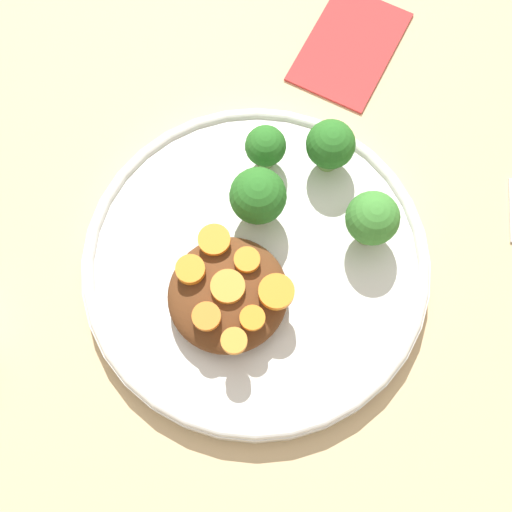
# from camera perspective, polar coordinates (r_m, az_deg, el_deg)

# --- Properties ---
(ground_plane) EXTENTS (4.00, 4.00, 0.00)m
(ground_plane) POSITION_cam_1_polar(r_m,az_deg,el_deg) (0.60, 0.00, -1.05)
(ground_plane) COLOR tan
(plate) EXTENTS (0.29, 0.29, 0.02)m
(plate) POSITION_cam_1_polar(r_m,az_deg,el_deg) (0.59, 0.00, -0.67)
(plate) COLOR silver
(plate) RESTS_ON ground_plane
(stew_mound) EXTENTS (0.10, 0.09, 0.03)m
(stew_mound) POSITION_cam_1_polar(r_m,az_deg,el_deg) (0.56, -2.09, -3.21)
(stew_mound) COLOR #5B3319
(stew_mound) RESTS_ON plate
(broccoli_floret_0) EXTENTS (0.04, 0.04, 0.06)m
(broccoli_floret_0) POSITION_cam_1_polar(r_m,az_deg,el_deg) (0.57, 9.27, 2.92)
(broccoli_floret_0) COLOR #759E51
(broccoli_floret_0) RESTS_ON plate
(broccoli_floret_1) EXTENTS (0.04, 0.04, 0.05)m
(broccoli_floret_1) POSITION_cam_1_polar(r_m,az_deg,el_deg) (0.60, 5.96, 8.79)
(broccoli_floret_1) COLOR #7FA85B
(broccoli_floret_1) RESTS_ON plate
(broccoli_floret_2) EXTENTS (0.05, 0.05, 0.06)m
(broccoli_floret_2) POSITION_cam_1_polar(r_m,az_deg,el_deg) (0.57, 0.16, 4.76)
(broccoli_floret_2) COLOR #759E51
(broccoli_floret_2) RESTS_ON plate
(broccoli_floret_3) EXTENTS (0.03, 0.03, 0.05)m
(broccoli_floret_3) POSITION_cam_1_polar(r_m,az_deg,el_deg) (0.60, 0.76, 8.71)
(broccoli_floret_3) COLOR #7FA85B
(broccoli_floret_3) RESTS_ON plate
(carrot_slice_0) EXTENTS (0.03, 0.03, 0.01)m
(carrot_slice_0) POSITION_cam_1_polar(r_m,az_deg,el_deg) (0.54, -2.23, -2.49)
(carrot_slice_0) COLOR orange
(carrot_slice_0) RESTS_ON stew_mound
(carrot_slice_1) EXTENTS (0.02, 0.02, 0.01)m
(carrot_slice_1) POSITION_cam_1_polar(r_m,az_deg,el_deg) (0.54, -3.57, -5.13)
(carrot_slice_1) COLOR orange
(carrot_slice_1) RESTS_ON stew_mound
(carrot_slice_2) EXTENTS (0.03, 0.03, 0.00)m
(carrot_slice_2) POSITION_cam_1_polar(r_m,az_deg,el_deg) (0.55, -3.37, 1.31)
(carrot_slice_2) COLOR orange
(carrot_slice_2) RESTS_ON stew_mound
(carrot_slice_3) EXTENTS (0.03, 0.03, 0.01)m
(carrot_slice_3) POSITION_cam_1_polar(r_m,az_deg,el_deg) (0.54, 1.64, -2.88)
(carrot_slice_3) COLOR orange
(carrot_slice_3) RESTS_ON stew_mound
(carrot_slice_4) EXTENTS (0.02, 0.02, 0.01)m
(carrot_slice_4) POSITION_cam_1_polar(r_m,az_deg,el_deg) (0.53, -1.77, -6.81)
(carrot_slice_4) COLOR orange
(carrot_slice_4) RESTS_ON stew_mound
(carrot_slice_5) EXTENTS (0.02, 0.02, 0.01)m
(carrot_slice_5) POSITION_cam_1_polar(r_m,az_deg,el_deg) (0.55, -5.27, -1.09)
(carrot_slice_5) COLOR orange
(carrot_slice_5) RESTS_ON stew_mound
(carrot_slice_6) EXTENTS (0.02, 0.02, 0.01)m
(carrot_slice_6) POSITION_cam_1_polar(r_m,az_deg,el_deg) (0.55, -1.04, -0.10)
(carrot_slice_6) COLOR orange
(carrot_slice_6) RESTS_ON stew_mound
(carrot_slice_7) EXTENTS (0.02, 0.02, 0.00)m
(carrot_slice_7) POSITION_cam_1_polar(r_m,az_deg,el_deg) (0.54, -0.29, -4.98)
(carrot_slice_7) COLOR orange
(carrot_slice_7) RESTS_ON stew_mound
(napkin) EXTENTS (0.13, 0.09, 0.01)m
(napkin) POSITION_cam_1_polar(r_m,az_deg,el_deg) (0.71, 7.53, 16.34)
(napkin) COLOR #B73333
(napkin) RESTS_ON ground_plane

